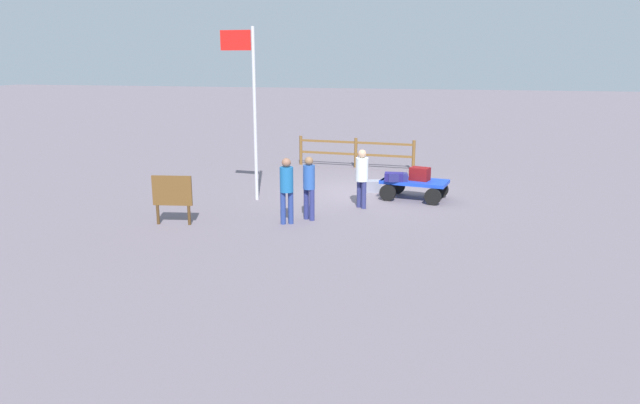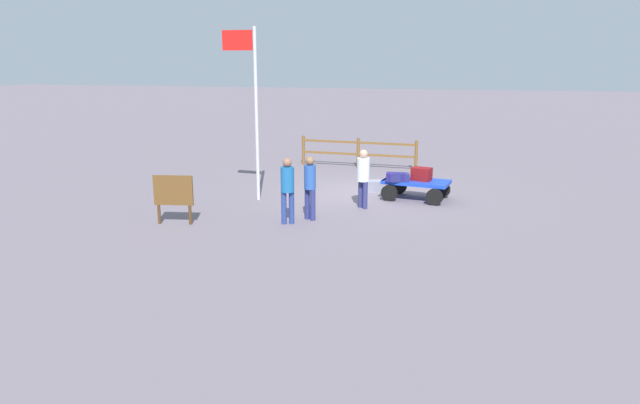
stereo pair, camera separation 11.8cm
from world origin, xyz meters
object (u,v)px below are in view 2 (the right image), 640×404
at_px(suitcase_olive, 399,177).
at_px(worker_lead, 363,174).
at_px(suitcase_tan, 375,186).
at_px(worker_trailing, 310,184).
at_px(worker_supervisor, 287,185).
at_px(signboard, 173,193).
at_px(flagpole, 252,98).
at_px(suitcase_grey, 422,174).
at_px(luggage_cart, 415,185).
at_px(suitcase_dark, 396,177).

relative_size(suitcase_olive, worker_lead, 0.37).
bearing_deg(worker_lead, suitcase_tan, -91.62).
bearing_deg(worker_trailing, worker_supervisor, 47.18).
distance_m(worker_supervisor, signboard, 2.93).
distance_m(suitcase_tan, flagpole, 4.83).
xyz_separation_m(suitcase_grey, worker_trailing, (2.73, 2.96, 0.19)).
bearing_deg(suitcase_grey, luggage_cart, 0.27).
xyz_separation_m(suitcase_grey, signboard, (6.04, 4.15, 0.03)).
height_order(suitcase_tan, signboard, signboard).
relative_size(suitcase_olive, suitcase_tan, 1.15).
bearing_deg(flagpole, worker_trailing, 139.47).
xyz_separation_m(suitcase_tan, flagpole, (3.42, 1.84, 2.87)).
bearing_deg(worker_supervisor, suitcase_dark, -127.60).
relative_size(luggage_cart, suitcase_grey, 3.22).
distance_m(luggage_cart, flagpole, 5.53).
height_order(suitcase_olive, worker_supervisor, worker_supervisor).
height_order(suitcase_dark, suitcase_grey, suitcase_grey).
xyz_separation_m(worker_lead, worker_trailing, (1.17, 1.56, -0.02)).
relative_size(suitcase_grey, worker_supervisor, 0.38).
height_order(luggage_cart, worker_lead, worker_lead).
xyz_separation_m(suitcase_olive, signboard, (5.41, 3.87, 0.11)).
distance_m(suitcase_olive, flagpole, 4.95).
bearing_deg(suitcase_olive, signboard, 35.57).
distance_m(suitcase_dark, worker_lead, 1.41).
distance_m(suitcase_dark, suitcase_olive, 0.11).
xyz_separation_m(suitcase_tan, worker_trailing, (1.23, 3.72, 0.79)).
distance_m(suitcase_tan, worker_trailing, 3.99).
bearing_deg(flagpole, worker_lead, 174.58).
bearing_deg(luggage_cart, suitcase_olive, 30.71).
bearing_deg(suitcase_grey, flagpole, 12.39).
bearing_deg(worker_trailing, suitcase_tan, -108.34).
bearing_deg(signboard, suitcase_olive, -144.43).
bearing_deg(flagpole, suitcase_dark, -169.14).
bearing_deg(worker_trailing, suitcase_grey, -132.70).
distance_m(suitcase_olive, worker_trailing, 3.41).
distance_m(suitcase_olive, worker_supervisor, 4.10).
relative_size(suitcase_olive, flagpole, 0.12).
relative_size(suitcase_olive, worker_trailing, 0.37).
distance_m(luggage_cart, suitcase_grey, 0.39).
relative_size(worker_lead, worker_trailing, 0.99).
height_order(suitcase_tan, worker_trailing, worker_trailing).
distance_m(suitcase_dark, flagpole, 4.85).
bearing_deg(luggage_cart, suitcase_grey, -179.73).
bearing_deg(signboard, worker_trailing, -160.25).
relative_size(suitcase_grey, signboard, 0.51).
distance_m(suitcase_tan, signboard, 6.72).
xyz_separation_m(luggage_cart, worker_trailing, (2.56, 2.96, 0.54)).
relative_size(luggage_cart, suitcase_tan, 3.86).
height_order(suitcase_grey, flagpole, flagpole).
height_order(suitcase_grey, suitcase_olive, suitcase_grey).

